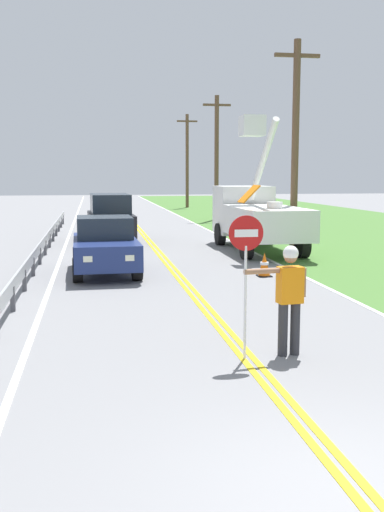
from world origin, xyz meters
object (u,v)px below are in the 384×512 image
Objects in this scene: stop_sign_paddle at (246,255)px; utility_pole_far at (187,159)px; flagger_worker at (289,293)px; oncoming_suv_second at (110,218)px; traffic_cone_mid at (264,265)px; utility_pole_mid at (217,155)px; oncoming_sedan_nearest at (105,246)px; utility_pole_near at (295,142)px; utility_bucket_truck at (255,214)px; traffic_cone_lead at (291,288)px.

stop_sign_paddle is 0.29× the size of utility_pole_far.
oncoming_suv_second is at bearing 97.95° from flagger_worker.
oncoming_suv_second is at bearing 113.18° from traffic_cone_mid.
utility_pole_mid is (7.20, 11.75, 3.08)m from oncoming_suv_second.
utility_pole_far is at bearing 76.98° from oncoming_sedan_nearest.
utility_pole_near is 7.72m from traffic_cone_mid.
utility_pole_near is at bearing -1.31° from utility_bucket_truck.
utility_pole_far is at bearing 84.53° from traffic_cone_lead.
oncoming_sedan_nearest is at bearing -103.02° from utility_pole_far.
utility_bucket_truck reaches higher than traffic_cone_mid.
utility_bucket_truck reaches higher than oncoming_suv_second.
oncoming_suv_second is (0.41, 8.44, 0.23)m from oncoming_sedan_nearest.
utility_pole_far is (7.94, 34.34, 3.40)m from oncoming_sedan_nearest.
oncoming_sedan_nearest is at bearing -147.79° from utility_pole_near.
utility_pole_near reaches higher than utility_pole_mid.
utility_pole_near reaches higher than traffic_cone_mid.
flagger_worker is 9.12m from oncoming_sedan_nearest.
oncoming_suv_second reaches higher than traffic_cone_lead.
flagger_worker is 14.55m from utility_pole_near.
oncoming_suv_second is 10.59m from traffic_cone_mid.
traffic_cone_lead is at bearing 61.81° from stop_sign_paddle.
utility_pole_far reaches higher than flagger_worker.
utility_bucket_truck is 0.84× the size of utility_pole_far.
utility_bucket_truck is at bearing 76.78° from flagger_worker.
utility_bucket_truck is 3.21m from utility_pole_near.
utility_pole_far reaches higher than utility_bucket_truck.
oncoming_sedan_nearest is 4.77m from traffic_cone_mid.
traffic_cone_mid is (-3.05, -21.45, -3.81)m from utility_pole_mid.
utility_bucket_truck is 9.75× the size of traffic_cone_mid.
utility_bucket_truck reaches higher than stop_sign_paddle.
utility_pole_near reaches higher than oncoming_sedan_nearest.
oncoming_suv_second is 0.58× the size of utility_pole_near.
oncoming_suv_second reaches higher than flagger_worker.
traffic_cone_mid is (4.16, -9.71, -0.72)m from oncoming_suv_second.
stop_sign_paddle is 3.33× the size of traffic_cone_lead.
oncoming_sedan_nearest is at bearing 107.90° from flagger_worker.
traffic_cone_lead is (-3.74, -39.08, -3.90)m from utility_pole_far.
flagger_worker is at bearing -99.47° from utility_pole_mid.
flagger_worker reaches higher than traffic_cone_lead.
utility_bucket_truck is 0.86× the size of utility_pole_mid.
utility_pole_mid is (4.81, 28.86, 3.10)m from flagger_worker.
stop_sign_paddle is 0.29× the size of utility_pole_near.
utility_pole_near is (1.55, -0.04, 2.80)m from utility_bucket_truck.
utility_pole_far is (0.43, 29.61, 0.02)m from utility_pole_near.
stop_sign_paddle is 0.56× the size of oncoming_sedan_nearest.
flagger_worker is 0.78× the size of stop_sign_paddle.
oncoming_suv_second reaches higher than traffic_cone_mid.
flagger_worker is 13.81m from utility_bucket_truck.
utility_pole_mid is (0.11, 15.46, -0.07)m from utility_pole_near.
utility_pole_near is 29.61m from utility_pole_far.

